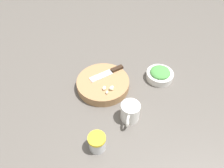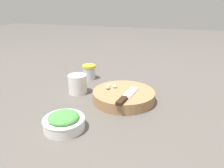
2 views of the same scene
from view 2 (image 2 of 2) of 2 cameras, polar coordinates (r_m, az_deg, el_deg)
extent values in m
plane|color=#56514C|center=(0.93, -2.05, -4.04)|extent=(5.00, 5.00, 0.00)
cylinder|color=#9E754C|center=(0.91, 3.05, -3.15)|extent=(0.26, 0.26, 0.04)
cube|color=black|center=(0.80, 2.52, -4.39)|extent=(0.07, 0.03, 0.01)
cube|color=silver|center=(0.88, 4.76, -2.29)|extent=(0.12, 0.05, 0.01)
ellipsoid|color=beige|center=(0.91, -1.13, -0.89)|extent=(0.02, 0.02, 0.01)
ellipsoid|color=silver|center=(0.93, 0.73, -0.51)|extent=(0.03, 0.03, 0.01)
ellipsoid|color=silver|center=(0.94, -0.79, -0.24)|extent=(0.02, 0.02, 0.01)
ellipsoid|color=#E4EAC2|center=(0.91, -1.10, -0.76)|extent=(0.03, 0.02, 0.02)
cylinder|color=silver|center=(0.74, -12.37, -10.14)|extent=(0.13, 0.13, 0.04)
torus|color=silver|center=(0.73, -12.48, -8.95)|extent=(0.14, 0.14, 0.01)
ellipsoid|color=#478E42|center=(0.73, -12.53, -8.49)|extent=(0.10, 0.10, 0.03)
cylinder|color=silver|center=(1.16, -5.96, 2.89)|extent=(0.07, 0.07, 0.06)
cylinder|color=yellow|center=(1.15, -6.03, 4.63)|extent=(0.07, 0.07, 0.01)
cylinder|color=silver|center=(0.99, -8.97, -0.01)|extent=(0.08, 0.08, 0.08)
torus|color=silver|center=(1.03, -9.45, 0.93)|extent=(0.05, 0.04, 0.06)
camera|label=1|loc=(1.52, -18.73, 35.66)|focal=35.00mm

